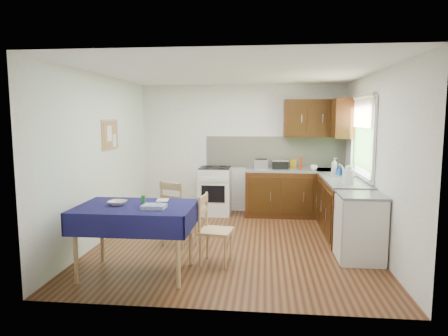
# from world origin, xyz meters

# --- Properties ---
(floor) EXTENTS (4.20, 4.20, 0.00)m
(floor) POSITION_xyz_m (0.00, 0.00, 0.00)
(floor) COLOR #451E12
(floor) RESTS_ON ground
(ceiling) EXTENTS (4.00, 4.20, 0.02)m
(ceiling) POSITION_xyz_m (0.00, 0.00, 2.50)
(ceiling) COLOR white
(ceiling) RESTS_ON wall_back
(wall_back) EXTENTS (4.00, 0.02, 2.50)m
(wall_back) POSITION_xyz_m (0.00, 2.10, 1.25)
(wall_back) COLOR white
(wall_back) RESTS_ON ground
(wall_front) EXTENTS (4.00, 0.02, 2.50)m
(wall_front) POSITION_xyz_m (0.00, -2.10, 1.25)
(wall_front) COLOR white
(wall_front) RESTS_ON ground
(wall_left) EXTENTS (0.02, 4.20, 2.50)m
(wall_left) POSITION_xyz_m (-2.00, 0.00, 1.25)
(wall_left) COLOR white
(wall_left) RESTS_ON ground
(wall_right) EXTENTS (0.02, 4.20, 2.50)m
(wall_right) POSITION_xyz_m (2.00, 0.00, 1.25)
(wall_right) COLOR white
(wall_right) RESTS_ON ground
(base_cabinets) EXTENTS (1.90, 2.30, 0.86)m
(base_cabinets) POSITION_xyz_m (1.36, 1.26, 0.43)
(base_cabinets) COLOR black
(base_cabinets) RESTS_ON ground
(worktop_back) EXTENTS (1.90, 0.60, 0.04)m
(worktop_back) POSITION_xyz_m (1.05, 1.80, 0.88)
(worktop_back) COLOR slate
(worktop_back) RESTS_ON base_cabinets
(worktop_right) EXTENTS (0.60, 1.70, 0.04)m
(worktop_right) POSITION_xyz_m (1.70, 0.65, 0.88)
(worktop_right) COLOR slate
(worktop_right) RESTS_ON base_cabinets
(worktop_corner) EXTENTS (0.60, 0.60, 0.04)m
(worktop_corner) POSITION_xyz_m (1.70, 1.80, 0.88)
(worktop_corner) COLOR slate
(worktop_corner) RESTS_ON base_cabinets
(splashback) EXTENTS (2.70, 0.02, 0.60)m
(splashback) POSITION_xyz_m (0.65, 2.08, 1.20)
(splashback) COLOR beige
(splashback) RESTS_ON wall_back
(upper_cabinets) EXTENTS (1.20, 0.85, 0.70)m
(upper_cabinets) POSITION_xyz_m (1.52, 1.80, 1.85)
(upper_cabinets) COLOR black
(upper_cabinets) RESTS_ON wall_back
(stove) EXTENTS (0.60, 0.61, 0.92)m
(stove) POSITION_xyz_m (-0.50, 1.80, 0.46)
(stove) COLOR white
(stove) RESTS_ON ground
(window) EXTENTS (0.04, 1.48, 1.26)m
(window) POSITION_xyz_m (1.97, 0.70, 1.65)
(window) COLOR #2C5322
(window) RESTS_ON wall_right
(fridge) EXTENTS (0.58, 0.60, 0.89)m
(fridge) POSITION_xyz_m (1.70, -0.55, 0.44)
(fridge) COLOR white
(fridge) RESTS_ON ground
(corkboard) EXTENTS (0.04, 0.62, 0.47)m
(corkboard) POSITION_xyz_m (-1.97, 0.30, 1.60)
(corkboard) COLOR tan
(corkboard) RESTS_ON wall_left
(dining_table) EXTENTS (1.37, 0.93, 0.83)m
(dining_table) POSITION_xyz_m (-1.06, -1.27, 0.73)
(dining_table) COLOR #120F3F
(dining_table) RESTS_ON ground
(chair_far) EXTENTS (0.57, 0.57, 0.97)m
(chair_far) POSITION_xyz_m (-0.80, -0.20, 0.51)
(chair_far) COLOR tan
(chair_far) RESTS_ON ground
(chair_near) EXTENTS (0.45, 0.45, 0.90)m
(chair_near) POSITION_xyz_m (-0.20, -0.85, 0.47)
(chair_near) COLOR tan
(chair_near) RESTS_ON ground
(toaster) EXTENTS (0.26, 0.16, 0.20)m
(toaster) POSITION_xyz_m (0.38, 1.75, 0.99)
(toaster) COLOR silver
(toaster) RESTS_ON worktop_back
(sandwich_press) EXTENTS (0.30, 0.26, 0.18)m
(sandwich_press) POSITION_xyz_m (0.74, 1.84, 0.99)
(sandwich_press) COLOR black
(sandwich_press) RESTS_ON worktop_back
(sauce_bottle) EXTENTS (0.05, 0.05, 0.23)m
(sauce_bottle) POSITION_xyz_m (1.12, 1.75, 1.02)
(sauce_bottle) COLOR #B2250E
(sauce_bottle) RESTS_ON worktop_back
(yellow_packet) EXTENTS (0.13, 0.10, 0.16)m
(yellow_packet) POSITION_xyz_m (1.00, 1.98, 0.98)
(yellow_packet) COLOR gold
(yellow_packet) RESTS_ON worktop_back
(dish_rack) EXTENTS (0.40, 0.31, 0.19)m
(dish_rack) POSITION_xyz_m (1.73, 1.02, 0.92)
(dish_rack) COLOR gray
(dish_rack) RESTS_ON worktop_right
(kettle) EXTENTS (0.16, 0.16, 0.27)m
(kettle) POSITION_xyz_m (1.67, 0.18, 1.02)
(kettle) COLOR white
(kettle) RESTS_ON worktop_right
(cup) EXTENTS (0.16, 0.16, 0.10)m
(cup) POSITION_xyz_m (1.35, 1.64, 0.95)
(cup) COLOR white
(cup) RESTS_ON worktop_back
(soap_bottle_a) EXTENTS (0.15, 0.15, 0.28)m
(soap_bottle_a) POSITION_xyz_m (1.65, 1.23, 1.04)
(soap_bottle_a) COLOR white
(soap_bottle_a) RESTS_ON worktop_right
(soap_bottle_b) EXTENTS (0.11, 0.11, 0.18)m
(soap_bottle_b) POSITION_xyz_m (1.68, 0.94, 0.99)
(soap_bottle_b) COLOR blue
(soap_bottle_b) RESTS_ON worktop_right
(soap_bottle_c) EXTENTS (0.16, 0.16, 0.17)m
(soap_bottle_c) POSITION_xyz_m (1.70, 0.47, 0.98)
(soap_bottle_c) COLOR #268E46
(soap_bottle_c) RESTS_ON worktop_right
(plate_bowl) EXTENTS (0.24, 0.24, 0.05)m
(plate_bowl) POSITION_xyz_m (-1.29, -1.27, 0.86)
(plate_bowl) COLOR #F9E6CC
(plate_bowl) RESTS_ON dining_table
(book) EXTENTS (0.17, 0.21, 0.01)m
(book) POSITION_xyz_m (-0.88, -1.00, 0.84)
(book) COLOR white
(book) RESTS_ON dining_table
(spice_jar) EXTENTS (0.05, 0.05, 0.09)m
(spice_jar) POSITION_xyz_m (-1.01, -1.13, 0.88)
(spice_jar) COLOR #268D2E
(spice_jar) RESTS_ON dining_table
(tea_towel) EXTENTS (0.26, 0.21, 0.05)m
(tea_towel) POSITION_xyz_m (-0.80, -1.40, 0.85)
(tea_towel) COLOR navy
(tea_towel) RESTS_ON dining_table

